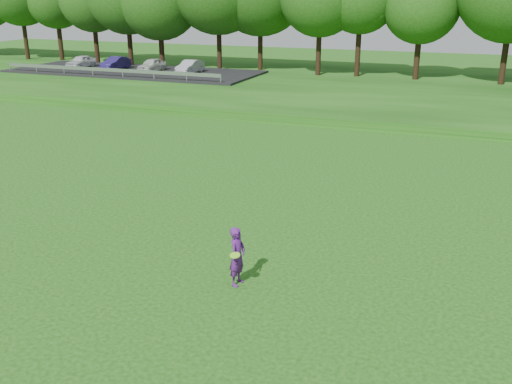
% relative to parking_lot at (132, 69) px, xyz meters
% --- Properties ---
extents(ground, '(140.00, 140.00, 0.00)m').
position_rel_parking_lot_xyz_m(ground, '(24.03, -32.77, -0.96)').
color(ground, '#16450D').
rests_on(ground, ground).
extents(berm, '(130.00, 30.00, 0.60)m').
position_rel_parking_lot_xyz_m(berm, '(24.03, 1.23, -0.66)').
color(berm, '#16450D').
rests_on(berm, ground).
extents(walking_path, '(130.00, 1.60, 0.04)m').
position_rel_parking_lot_xyz_m(walking_path, '(24.03, -12.77, -0.94)').
color(walking_path, gray).
rests_on(walking_path, ground).
extents(parking_lot, '(24.00, 9.00, 1.38)m').
position_rel_parking_lot_xyz_m(parking_lot, '(0.00, 0.00, 0.00)').
color(parking_lot, black).
rests_on(parking_lot, berm).
extents(woman, '(0.48, 0.90, 1.70)m').
position_rel_parking_lot_xyz_m(woman, '(25.11, -33.75, -0.11)').
color(woman, '#581A77').
rests_on(woman, ground).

